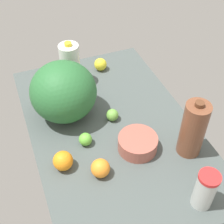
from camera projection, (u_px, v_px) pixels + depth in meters
countertop at (112, 129)px, 150.10cm from camera, size 120.00×76.00×3.00cm
mixing_bowl at (138, 143)px, 137.30cm from camera, size 17.52×17.52×6.79cm
chocolate_milk_jug at (193, 129)px, 129.68cm from camera, size 10.45×10.45×28.50cm
watermelon at (63, 92)px, 145.62cm from camera, size 31.31×31.31×28.80cm
milk_jug at (70, 65)px, 165.67cm from camera, size 10.53×10.53×25.27cm
tumbler_cup at (205, 190)px, 114.15cm from camera, size 8.07×8.07×17.63cm
lemon_by_jug at (100, 64)px, 179.89cm from camera, size 7.22×7.22×7.22cm
orange_far_back at (63, 161)px, 129.37cm from camera, size 8.45×8.45×8.45cm
lime_beside_bowl at (85, 139)px, 139.53cm from camera, size 5.99×5.99×5.99cm
lime_loose at (112, 115)px, 150.77cm from camera, size 5.93×5.93×5.93cm
orange_near_front at (100, 168)px, 127.01cm from camera, size 7.96×7.96×7.96cm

